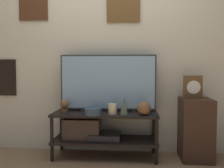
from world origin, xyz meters
name	(u,v)px	position (x,y,z in m)	size (l,w,h in m)	color
ground_plane	(103,165)	(0.00, 0.00, 0.00)	(12.00, 12.00, 0.00)	#846647
wall_back	(107,45)	(-0.01, 0.54, 1.35)	(6.40, 0.08, 2.70)	beige
media_console	(97,129)	(-0.10, 0.27, 0.34)	(1.24, 0.46, 0.54)	black
television	(108,82)	(0.02, 0.37, 0.89)	(1.16, 0.05, 0.69)	#333338
vase_slim_bronze	(124,106)	(0.23, 0.13, 0.64)	(0.10, 0.10, 0.21)	#4C5647
vase_wide_bowl	(93,111)	(-0.12, 0.10, 0.58)	(0.19, 0.19, 0.08)	#2D4251
vase_round_glass	(144,108)	(0.45, 0.14, 0.62)	(0.16, 0.16, 0.16)	brown
candle_jar	(112,109)	(0.10, 0.16, 0.60)	(0.10, 0.10, 0.12)	beige
decorative_bust	(64,105)	(-0.49, 0.25, 0.62)	(0.10, 0.10, 0.15)	brown
side_table	(196,129)	(1.06, 0.29, 0.36)	(0.35, 0.42, 0.71)	#382319
mantel_clock	(193,87)	(1.03, 0.33, 0.84)	(0.21, 0.11, 0.27)	brown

